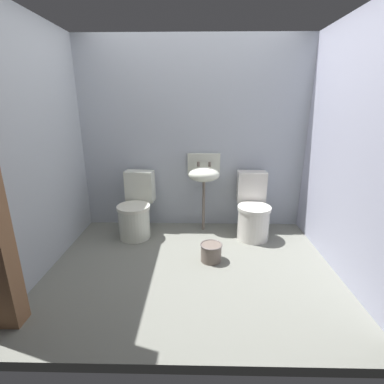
# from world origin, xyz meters

# --- Properties ---
(ground_plane) EXTENTS (3.26, 2.43, 0.08)m
(ground_plane) POSITION_xyz_m (0.00, 0.00, -0.04)
(ground_plane) COLOR slate
(wall_back) EXTENTS (3.26, 0.10, 2.38)m
(wall_back) POSITION_xyz_m (0.00, 1.06, 1.19)
(wall_back) COLOR #A6ADB9
(wall_back) RESTS_ON ground
(wall_left) EXTENTS (0.10, 2.23, 2.38)m
(wall_left) POSITION_xyz_m (-1.48, 0.10, 1.19)
(wall_left) COLOR #A8AFB7
(wall_left) RESTS_ON ground
(wall_right) EXTENTS (0.10, 2.23, 2.38)m
(wall_right) POSITION_xyz_m (1.48, 0.10, 1.19)
(wall_right) COLOR #A5A7BE
(wall_right) RESTS_ON ground
(toilet_left) EXTENTS (0.44, 0.63, 0.78)m
(toilet_left) POSITION_xyz_m (-0.71, 0.66, 0.32)
(toilet_left) COLOR silver
(toilet_left) RESTS_ON ground
(toilet_right) EXTENTS (0.41, 0.60, 0.78)m
(toilet_right) POSITION_xyz_m (0.75, 0.66, 0.32)
(toilet_right) COLOR silver
(toilet_right) RESTS_ON ground
(sink) EXTENTS (0.42, 0.34, 0.99)m
(sink) POSITION_xyz_m (0.14, 0.85, 0.75)
(sink) COLOR #6C5E55
(sink) RESTS_ON ground
(bucket) EXTENTS (0.23, 0.23, 0.19)m
(bucket) POSITION_xyz_m (0.21, 0.05, 0.10)
(bucket) COLOR #6C5E55
(bucket) RESTS_ON ground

